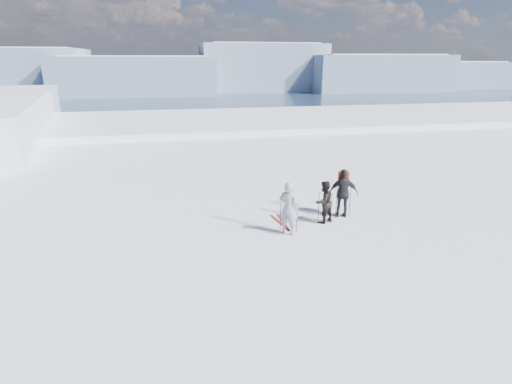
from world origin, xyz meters
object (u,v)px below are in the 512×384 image
skis_loose (282,223)px  skier_dark (324,202)px  skier_grey (288,208)px  skier_pack (343,193)px

skis_loose → skier_dark: bearing=-8.7°
skier_dark → skier_grey: bearing=0.9°
skier_pack → skier_grey: bearing=41.1°
skier_dark → skis_loose: skier_dark is taller
skier_pack → skis_loose: bearing=20.7°
skier_pack → skis_loose: skier_pack is taller
skier_grey → skis_loose: bearing=-53.7°
skier_grey → skier_dark: 1.81m
skier_dark → skier_pack: (0.97, 0.42, 0.15)m
skier_dark → skier_pack: size_ratio=0.85×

